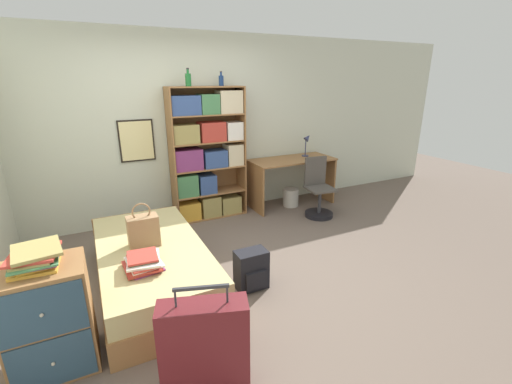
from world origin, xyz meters
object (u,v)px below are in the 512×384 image
Objects in this scene: suitcase at (205,346)px; desk_lamp at (307,141)px; handbag at (143,230)px; bottle_brown at (221,80)px; bottle_green at (188,79)px; desk_chair at (318,197)px; book_stack_on_bed at (143,262)px; bed at (152,265)px; backpack at (251,270)px; dresser at (50,319)px; bookcase at (207,155)px; magazine_pile_on_dresser at (36,257)px; waste_bin at (291,197)px; desk at (292,173)px.

suitcase is 2.09× the size of desk_lamp.
handbag is 2.26× the size of bottle_brown.
bottle_green is 0.26× the size of desk_chair.
bed is at bearing 73.28° from book_stack_on_bed.
bottle_brown reaches higher than backpack.
dresser is (-0.76, -0.75, -0.20)m from handbag.
bookcase is at bearing 154.53° from desk_chair.
bed is 5.17× the size of magazine_pile_on_dresser.
suitcase is 0.89× the size of desk_chair.
bottle_green reaches higher than waste_bin.
bookcase is at bearing 178.81° from desk_lamp.
magazine_pile_on_dresser is at bearing -134.49° from bottle_brown.
backpack is at bearing -104.30° from bottle_brown.
waste_bin is at bearing 48.93° from suitcase.
bed is 5.30× the size of book_stack_on_bed.
magazine_pile_on_dresser is 3.75m from desk_chair.
bottle_brown is (1.50, 1.95, 1.45)m from book_stack_on_bed.
handbag is 3.22m from desk_lamp.
waste_bin is at bearing -7.64° from bookcase.
backpack is at bearing -143.69° from desk_chair.
dresser is (-0.81, -0.74, 0.18)m from bed.
desk_chair reaches higher than desk.
bed is 0.52m from book_stack_on_bed.
magazine_pile_on_dresser is 0.28× the size of desk.
book_stack_on_bed reaches higher than waste_bin.
bottle_brown is at bearing 148.14° from desk_chair.
waste_bin is (2.43, 1.31, -0.08)m from bed.
backpack is (-0.03, -1.93, -1.77)m from bottle_green.
bookcase is 2.12m from backpack.
book_stack_on_bed is 0.47× the size of suitcase.
bookcase is 4.74× the size of backpack.
bookcase is (1.14, 1.48, 0.34)m from handbag.
book_stack_on_bed is at bearing -100.42° from handbag.
bookcase is at bearing 48.76° from magazine_pile_on_dresser.
dresser is at bearing -154.65° from book_stack_on_bed.
bed is at bearing 42.50° from dresser.
suitcase is 3.64m from desk.
desk_chair is at bearing -79.63° from desk.
waste_bin is (2.48, 1.30, -0.46)m from handbag.
desk_lamp is (2.80, 1.45, 0.79)m from bed.
book_stack_on_bed is 0.46× the size of dresser.
backpack is at bearing -3.64° from book_stack_on_bed.
handbag reaches higher than dresser.
desk is 0.58m from desk_lamp.
suitcase is 1.25m from magazine_pile_on_dresser.
waste_bin is (1.54, -0.14, -1.82)m from bottle_green.
dresser is at bearing -147.23° from desk.
desk is (1.37, -0.12, -0.40)m from bookcase.
desk is (1.59, -0.08, -1.43)m from bottle_green.
desk_lamp is at bearing 14.09° from desk.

